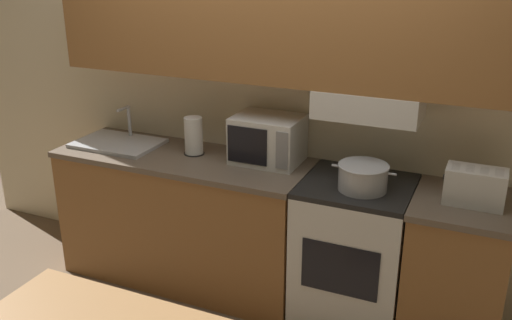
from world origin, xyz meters
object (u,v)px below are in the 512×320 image
Objects in this scene: cooking_pot at (363,176)px; sink_basin at (118,143)px; stove_range at (353,253)px; toaster at (475,186)px; paper_towel_roll at (194,136)px; microwave at (268,139)px.

cooking_pot is 0.64× the size of sink_basin.
stove_range is 1.59× the size of sink_basin.
cooking_pot is at bearing -174.76° from toaster.
stove_range is at bearing 120.67° from cooking_pot.
paper_towel_roll is (-1.73, 0.08, 0.02)m from toaster.
sink_basin is (-2.30, 0.02, -0.08)m from toaster.
microwave is (-0.66, 0.20, 0.07)m from cooking_pot.
paper_towel_roll is at bearing 177.00° from stove_range.
cooking_pot is 0.87× the size of microwave.
toaster is at bearing -0.48° from sink_basin.
microwave is at bearing 168.65° from stove_range.
stove_range is 1.25m from paper_towel_roll.
toaster reaches higher than stove_range.
cooking_pot is at bearing -16.58° from microwave.
paper_towel_roll is (-1.15, 0.13, 0.04)m from cooking_pot.
cooking_pot is at bearing -59.33° from stove_range.
toaster is at bearing 5.24° from cooking_pot.
stove_range is 1.74m from sink_basin.
paper_towel_roll reaches higher than toaster.
cooking_pot is at bearing -2.42° from sink_basin.
toaster is (0.58, 0.05, 0.02)m from cooking_pot.
microwave reaches higher than sink_basin.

